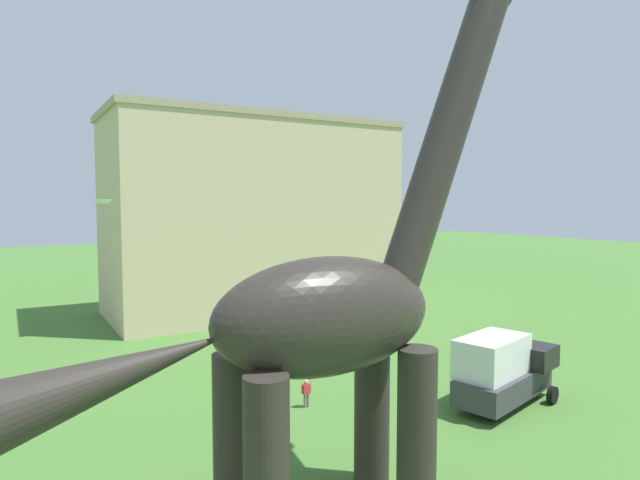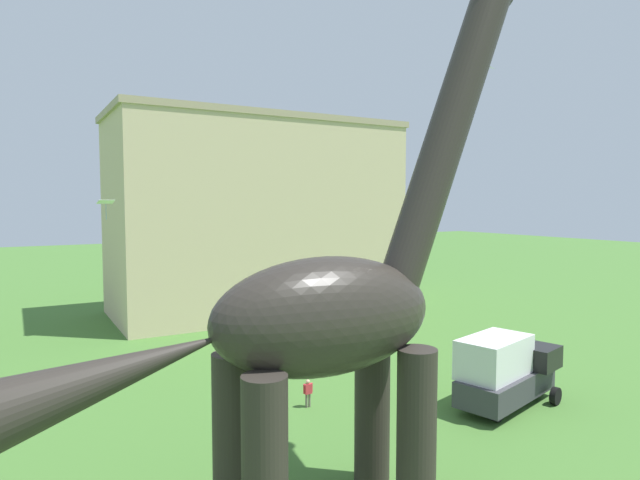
# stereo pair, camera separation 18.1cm
# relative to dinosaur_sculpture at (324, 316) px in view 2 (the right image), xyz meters

# --- Properties ---
(dinosaur_sculpture) EXTENTS (15.70, 3.33, 16.41)m
(dinosaur_sculpture) POSITION_rel_dinosaur_sculpture_xyz_m (0.00, 0.00, 0.00)
(dinosaur_sculpture) COLOR #2D2823
(dinosaur_sculpture) RESTS_ON ground_plane
(parked_box_truck) EXTENTS (5.95, 3.46, 3.20)m
(parked_box_truck) POSITION_rel_dinosaur_sculpture_xyz_m (11.39, 3.52, -4.29)
(parked_box_truck) COLOR #38383D
(parked_box_truck) RESTS_ON ground_plane
(person_vendor_side) EXTENTS (0.47, 0.21, 1.25)m
(person_vendor_side) POSITION_rel_dinosaur_sculpture_xyz_m (3.71, 7.75, -5.18)
(person_vendor_side) COLOR #6B6056
(person_vendor_side) RESTS_ON ground_plane
(kite_apex) EXTENTS (0.78, 0.61, 0.92)m
(kite_apex) POSITION_rel_dinosaur_sculpture_xyz_m (-3.66, 13.65, 3.18)
(kite_apex) COLOR white
(kite_drifting) EXTENTS (1.18, 0.99, 0.34)m
(kite_drifting) POSITION_rel_dinosaur_sculpture_xyz_m (17.63, 10.79, 11.36)
(kite_drifting) COLOR white
(background_building_block) EXTENTS (23.58, 10.99, 15.99)m
(background_building_block) POSITION_rel_dinosaur_sculpture_xyz_m (10.49, 29.22, 2.07)
(background_building_block) COLOR #CCB78E
(background_building_block) RESTS_ON ground_plane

